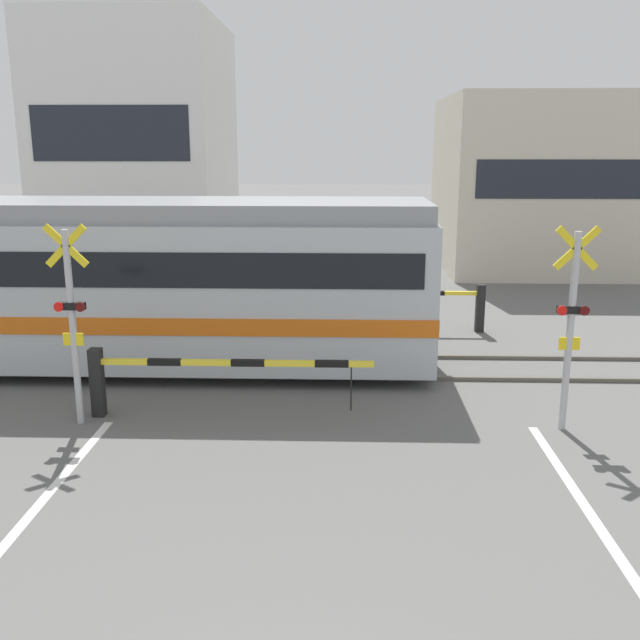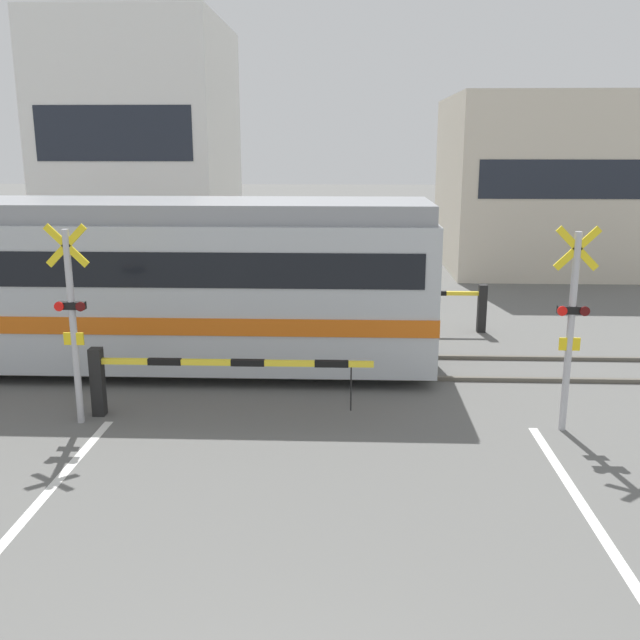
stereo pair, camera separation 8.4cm
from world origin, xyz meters
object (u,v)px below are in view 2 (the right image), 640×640
object	(u,v)px
commuter_train	(71,279)
crossing_signal_right	(571,321)
crossing_barrier_far	(429,300)
pedestrian	(369,274)
crossing_signal_left	(72,316)
crossing_barrier_near	(174,372)

from	to	relation	value
commuter_train	crossing_signal_right	size ratio (longest dim) A/B	4.45
crossing_barrier_far	pedestrian	world-z (taller)	pedestrian
commuter_train	crossing_signal_right	xyz separation A→B (m)	(8.97, -3.08, -0.01)
crossing_signal_left	crossing_signal_right	bearing A→B (deg)	0.00
crossing_barrier_near	crossing_signal_left	size ratio (longest dim) A/B	1.44
crossing_barrier_far	crossing_signal_right	size ratio (longest dim) A/B	1.44
crossing_barrier_near	crossing_barrier_far	bearing A→B (deg)	50.27
commuter_train	crossing_barrier_far	distance (m)	8.13
commuter_train	pedestrian	bearing A→B (deg)	40.57
crossing_barrier_far	crossing_signal_left	xyz separation A→B (m)	(-6.28, -6.10, 1.01)
commuter_train	pedestrian	distance (m)	8.08
crossing_barrier_near	pedestrian	bearing A→B (deg)	66.80
pedestrian	crossing_signal_right	bearing A→B (deg)	-71.02
crossing_signal_left	crossing_signal_right	size ratio (longest dim) A/B	1.00
crossing_signal_left	pedestrian	bearing A→B (deg)	59.44
commuter_train	crossing_barrier_near	size ratio (longest dim) A/B	3.08
crossing_barrier_near	crossing_barrier_far	distance (m)	7.50
crossing_signal_left	commuter_train	bearing A→B (deg)	111.35
crossing_barrier_near	crossing_barrier_far	world-z (taller)	same
crossing_signal_left	pedestrian	world-z (taller)	crossing_signal_left
crossing_barrier_far	crossing_signal_left	world-z (taller)	crossing_signal_left
commuter_train	crossing_signal_left	size ratio (longest dim) A/B	4.45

